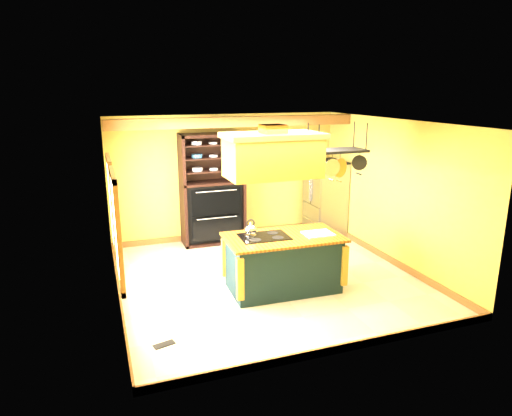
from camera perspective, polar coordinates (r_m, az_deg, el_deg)
floor at (r=8.10m, az=1.36°, el=-8.75°), size 5.00×5.00×0.00m
ceiling at (r=7.44m, az=1.49°, el=10.67°), size 5.00×5.00×0.00m
wall_back at (r=9.98m, az=-3.74°, el=3.88°), size 5.00×0.02×2.70m
wall_front at (r=5.50m, az=10.84°, el=-5.51°), size 5.00×0.02×2.70m
wall_left at (r=7.18m, az=-17.54°, el=-1.13°), size 0.02×5.00×2.70m
wall_right at (r=8.85m, az=16.73°, el=1.86°), size 0.02×5.00×2.70m
ceiling_beam at (r=9.05m, az=-2.45°, el=10.70°), size 5.00×0.15×0.20m
window_near at (r=6.40m, az=-16.94°, el=-2.53°), size 0.06×1.06×1.56m
window_far at (r=7.75m, az=-17.52°, el=0.40°), size 0.06×1.06×1.56m
kitchen_island at (r=7.53m, az=3.39°, el=-6.78°), size 1.91×1.10×1.11m
range_hood at (r=7.00m, az=2.11°, el=6.75°), size 1.50×0.85×0.80m
pot_rack at (r=7.48m, az=10.02°, el=6.39°), size 1.00×0.47×0.90m
refrigerator at (r=10.34m, az=8.64°, el=1.00°), size 0.72×0.84×1.65m
hutch at (r=9.74m, az=-5.48°, el=0.85°), size 1.32×0.60×2.33m
floor_register at (r=6.30m, az=-11.40°, el=-16.37°), size 0.30×0.18×0.01m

